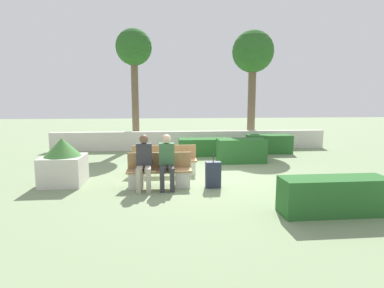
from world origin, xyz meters
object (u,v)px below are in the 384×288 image
object	(u,v)px
bench_left_side	(164,164)
tree_center_left	(253,55)
person_seated_man	(167,159)
person_seated_woman	(144,159)
suitcase	(213,175)
tree_leftmost	(134,52)
bench_front	(159,174)
planter_corner_left	(63,162)

from	to	relation	value
bench_left_side	tree_center_left	xyz separation A→B (m)	(4.32, 5.81, 4.03)
person_seated_man	person_seated_woman	world-z (taller)	person_seated_man
suitcase	tree_leftmost	distance (m)	8.58
bench_front	person_seated_woman	bearing A→B (deg)	-160.09
planter_corner_left	tree_leftmost	xyz separation A→B (m)	(1.29, 6.46, 3.80)
tree_center_left	suitcase	bearing A→B (deg)	-113.04
person_seated_woman	suitcase	xyz separation A→B (m)	(1.71, -0.06, -0.41)
bench_left_side	tree_center_left	size ratio (longest dim) A/B	0.35
bench_left_side	person_seated_woman	distance (m)	1.56
bench_front	person_seated_man	xyz separation A→B (m)	(0.19, -0.13, 0.43)
person_seated_man	tree_leftmost	world-z (taller)	tree_leftmost
person_seated_man	tree_center_left	distance (m)	9.14
bench_left_side	tree_leftmost	xyz separation A→B (m)	(-1.33, 5.64, 4.06)
bench_front	bench_left_side	world-z (taller)	same
person_seated_woman	tree_center_left	world-z (taller)	tree_center_left
person_seated_man	tree_center_left	bearing A→B (deg)	59.52
person_seated_woman	suitcase	bearing A→B (deg)	-2.15
suitcase	planter_corner_left	bearing A→B (deg)	170.14
tree_center_left	tree_leftmost	bearing A→B (deg)	-178.26
bench_left_side	bench_front	bearing A→B (deg)	-97.46
planter_corner_left	tree_leftmost	distance (m)	7.60
bench_front	person_seated_man	size ratio (longest dim) A/B	1.21
bench_left_side	suitcase	distance (m)	1.92
person_seated_man	person_seated_woman	xyz separation A→B (m)	(-0.56, -0.00, -0.00)
person_seated_woman	suitcase	distance (m)	1.76
bench_front	person_seated_woman	distance (m)	0.58
bench_left_side	person_seated_man	xyz separation A→B (m)	(0.06, -1.42, 0.41)
suitcase	bench_left_side	bearing A→B (deg)	129.44
person_seated_man	person_seated_woman	size ratio (longest dim) A/B	1.00
tree_leftmost	planter_corner_left	bearing A→B (deg)	-101.33
tree_leftmost	tree_center_left	xyz separation A→B (m)	(5.65, 0.17, -0.03)
bench_front	person_seated_man	world-z (taller)	person_seated_man
person_seated_woman	suitcase	world-z (taller)	person_seated_woman
tree_leftmost	tree_center_left	bearing A→B (deg)	1.74
person_seated_woman	tree_leftmost	world-z (taller)	tree_leftmost
bench_front	person_seated_man	distance (m)	0.49
person_seated_woman	bench_front	bearing A→B (deg)	19.91
bench_left_side	tree_leftmost	bearing A→B (deg)	101.42
suitcase	tree_center_left	world-z (taller)	tree_center_left
planter_corner_left	suitcase	xyz separation A→B (m)	(3.84, -0.67, -0.25)
bench_front	suitcase	size ratio (longest dim) A/B	1.88
bench_left_side	suitcase	xyz separation A→B (m)	(1.22, -1.48, 0.00)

